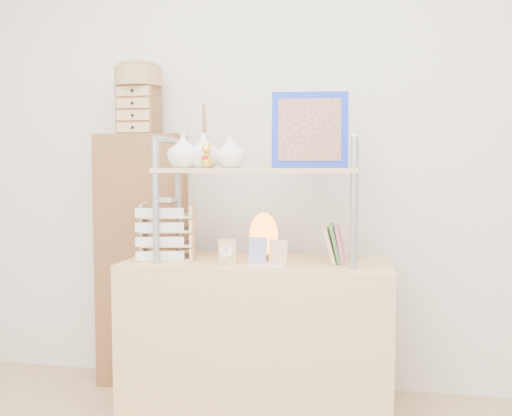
% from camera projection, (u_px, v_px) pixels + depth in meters
% --- Properties ---
extents(desk, '(1.20, 0.50, 0.75)m').
position_uv_depth(desk, '(258.00, 342.00, 2.62)').
color(desk, tan).
rests_on(desk, ground).
extents(cabinet, '(0.46, 0.26, 1.35)m').
position_uv_depth(cabinet, '(142.00, 260.00, 3.09)').
color(cabinet, brown).
rests_on(cabinet, ground).
extents(hutch, '(0.90, 0.34, 0.77)m').
position_uv_depth(hutch, '(242.00, 162.00, 2.58)').
color(hutch, '#9299A0').
rests_on(hutch, desk).
extents(letter_tray, '(0.28, 0.27, 0.29)m').
position_uv_depth(letter_tray, '(167.00, 234.00, 2.64)').
color(letter_tray, tan).
rests_on(letter_tray, desk).
extents(salt_lamp, '(0.14, 0.13, 0.22)m').
position_uv_depth(salt_lamp, '(264.00, 235.00, 2.64)').
color(salt_lamp, brown).
rests_on(salt_lamp, desk).
extents(desk_clock, '(0.08, 0.05, 0.11)m').
position_uv_depth(desk_clock, '(227.00, 252.00, 2.50)').
color(desk_clock, tan).
rests_on(desk_clock, desk).
extents(postcard_stand, '(0.18, 0.07, 0.12)m').
position_uv_depth(postcard_stand, '(267.00, 258.00, 2.46)').
color(postcard_stand, white).
rests_on(postcard_stand, desk).
extents(drawer_chest, '(0.20, 0.16, 0.25)m').
position_uv_depth(drawer_chest, '(139.00, 111.00, 3.02)').
color(drawer_chest, brown).
rests_on(drawer_chest, cabinet).
extents(woven_basket, '(0.25, 0.25, 0.10)m').
position_uv_depth(woven_basket, '(138.00, 77.00, 3.01)').
color(woven_basket, olive).
rests_on(woven_basket, drawer_chest).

